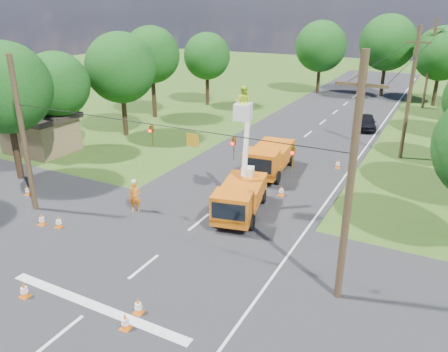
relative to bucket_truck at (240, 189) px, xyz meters
The scene contains 32 objects.
ground 13.20m from the bucket_truck, 96.92° to the left, with size 140.00×140.00×0.00m, color #355218.
road_main 13.20m from the bucket_truck, 96.92° to the left, with size 12.00×100.00×0.06m, color black.
road_cross 5.47m from the bucket_truck, 107.54° to the right, with size 56.00×10.00×0.07m, color black.
stop_bar 10.44m from the bucket_truck, 98.80° to the right, with size 9.00×0.45×0.02m, color silver.
edge_line 13.71m from the bucket_truck, 72.82° to the left, with size 0.12×90.00×0.02m, color silver.
bucket_truck is the anchor object (origin of this frame).
second_truck 6.95m from the bucket_truck, 98.48° to the left, with size 2.95×6.29×2.28m.
ground_worker 6.17m from the bucket_truck, 156.63° to the right, with size 0.68×0.45×1.87m, color orange.
distant_car 22.52m from the bucket_truck, 82.67° to the left, with size 1.70×4.22×1.44m, color black.
traffic_cone_0 12.05m from the bucket_truck, 112.54° to the right, with size 0.38×0.38×0.71m.
traffic_cone_1 9.78m from the bucket_truck, 88.59° to the right, with size 0.38×0.38×0.71m.
traffic_cone_2 2.06m from the bucket_truck, 97.94° to the left, with size 0.38×0.38×0.71m.
traffic_cone_3 3.98m from the bucket_truck, 71.83° to the left, with size 0.38×0.38×0.71m.
traffic_cone_4 10.12m from the bucket_truck, 143.14° to the right, with size 0.38×0.38×0.71m.
traffic_cone_5 11.09m from the bucket_truck, 145.52° to the right, with size 0.38×0.38×0.71m.
traffic_cone_6 13.78m from the bucket_truck, 163.94° to the right, with size 0.38×0.38×0.71m.
traffic_cone_7 10.78m from the bucket_truck, 73.06° to the left, with size 0.38×0.38×0.71m.
traffic_cone_8 10.72m from the bucket_truck, 88.03° to the right, with size 0.38×0.38×0.71m.
pole_right_near 9.23m from the bucket_truck, 35.80° to the right, with size 1.80×0.30×10.00m.
pole_right_mid 16.90m from the bucket_truck, 65.24° to the left, with size 1.80×0.30×10.00m.
pole_right_far 35.86m from the bucket_truck, 78.82° to the left, with size 1.80×0.30×10.00m.
pole_left 12.50m from the bucket_truck, 155.74° to the right, with size 0.30×0.30×9.00m.
signal_span 6.62m from the bucket_truck, 82.63° to the right, with size 18.00×0.29×1.07m.
shed 19.81m from the bucket_truck, behind, with size 5.50×4.50×3.15m.
tree_left_b 16.87m from the bucket_truck, behind, with size 6.00×6.00×9.32m.
tree_left_c 18.91m from the bucket_truck, 167.50° to the left, with size 5.20×5.20×8.06m.
tree_left_d 19.89m from the bucket_truck, 148.88° to the left, with size 6.20×6.20×9.24m.
tree_left_e 25.52m from the bucket_truck, 137.22° to the left, with size 5.80×5.80×9.41m.
tree_left_f 30.17m from the bucket_truck, 123.22° to the left, with size 5.40×5.40×8.40m.
tree_far_a 38.85m from the bucket_truck, 99.82° to the left, with size 6.60×6.60×9.50m.
tree_far_b 40.37m from the bucket_truck, 87.96° to the left, with size 7.00×7.00×10.32m.
tree_far_c 38.11m from the bucket_truck, 77.92° to the left, with size 6.20×6.20×9.18m.
Camera 1 is at (11.30, -13.57, 11.39)m, focal length 35.00 mm.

